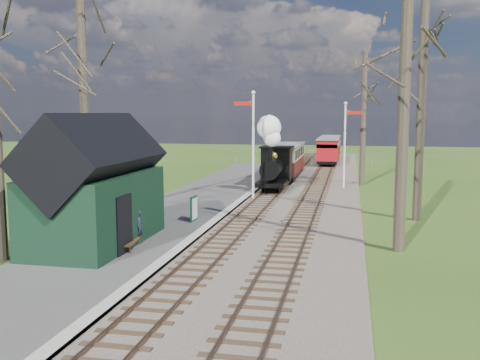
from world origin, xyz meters
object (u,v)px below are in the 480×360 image
at_px(coach, 286,160).
at_px(sign_board, 194,209).
at_px(person, 139,227).
at_px(locomotive, 274,159).
at_px(red_carriage_b, 330,147).
at_px(semaphore_far, 346,138).
at_px(bench, 127,237).
at_px(red_carriage_a, 328,151).
at_px(station_shed, 96,188).
at_px(semaphore_near, 252,137).

xyz_separation_m(coach, sign_board, (-2.04, -16.74, -0.80)).
distance_m(coach, person, 21.34).
bearing_deg(locomotive, red_carriage_b, 83.60).
bearing_deg(sign_board, semaphore_far, 64.14).
bearing_deg(person, bench, 160.34).
xyz_separation_m(red_carriage_a, sign_board, (-4.64, -28.45, -0.69)).
distance_m(station_shed, person, 2.11).
bearing_deg(red_carriage_b, station_shed, -100.10).
xyz_separation_m(semaphore_far, bench, (-7.35, -18.38, -2.74)).
height_order(locomotive, bench, locomotive).
relative_size(locomotive, person, 3.75).
distance_m(coach, red_carriage_a, 12.00).
relative_size(station_shed, semaphore_far, 1.10).
bearing_deg(semaphore_near, station_shed, -106.38).
relative_size(semaphore_far, bench, 3.57).
bearing_deg(semaphore_near, locomotive, 77.57).
relative_size(semaphore_near, locomotive, 1.34).
distance_m(station_shed, red_carriage_a, 33.93).
relative_size(station_shed, person, 5.07).
xyz_separation_m(semaphore_far, person, (-7.19, -17.64, -2.53)).
distance_m(bench, person, 0.79).
xyz_separation_m(coach, red_carriage_a, (2.60, 11.71, -0.11)).
distance_m(semaphore_far, locomotive, 5.22).
height_order(bench, person, person).
relative_size(semaphore_near, red_carriage_b, 1.26).
xyz_separation_m(semaphore_near, person, (-2.04, -11.64, -2.80)).
distance_m(semaphore_far, red_carriage_a, 15.43).
relative_size(locomotive, sign_board, 4.15).
bearing_deg(station_shed, person, 13.84).
bearing_deg(bench, red_carriage_b, 81.88).
relative_size(station_shed, semaphore_near, 1.01).
height_order(semaphore_near, coach, semaphore_near).
bearing_deg(sign_board, semaphore_near, 80.01).
height_order(station_shed, semaphore_far, semaphore_far).
bearing_deg(station_shed, semaphore_near, 73.62).
relative_size(station_shed, bench, 3.93).
relative_size(station_shed, red_carriage_b, 1.28).
height_order(semaphore_far, red_carriage_b, semaphore_far).
height_order(semaphore_far, sign_board, semaphore_far).
relative_size(semaphore_far, sign_board, 5.10).
relative_size(station_shed, locomotive, 1.35).
relative_size(locomotive, coach, 0.62).
height_order(coach, red_carriage_a, coach).
bearing_deg(sign_board, locomotive, 79.22).
bearing_deg(semaphore_far, red_carriage_a, 96.65).
distance_m(coach, bench, 22.10).
distance_m(locomotive, sign_board, 10.96).
distance_m(red_carriage_b, person, 38.73).
bearing_deg(person, semaphore_near, -17.21).
bearing_deg(locomotive, semaphore_far, 30.30).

